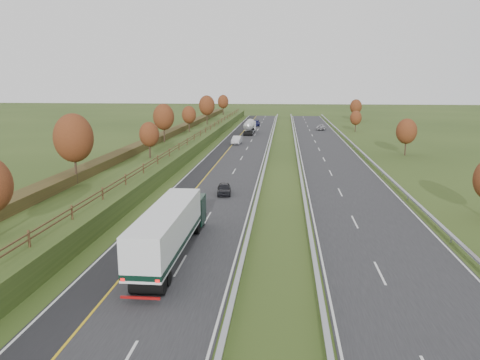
{
  "coord_description": "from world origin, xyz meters",
  "views": [
    {
      "loc": [
        8.51,
        -19.98,
        13.0
      ],
      "look_at": [
        3.67,
        30.73,
        2.2
      ],
      "focal_mm": 35.0,
      "sensor_mm": 36.0,
      "label": 1
    }
  ],
  "objects_px": {
    "box_lorry": "(171,228)",
    "car_dark_near": "(224,189)",
    "car_small_far": "(256,123)",
    "car_oncoming": "(321,127)",
    "road_tanker": "(250,126)",
    "car_silver_mid": "(237,140)"
  },
  "relations": [
    {
      "from": "car_dark_near",
      "to": "road_tanker",
      "type": "bearing_deg",
      "value": 85.35
    },
    {
      "from": "car_dark_near",
      "to": "car_small_far",
      "type": "relative_size",
      "value": 0.72
    },
    {
      "from": "car_silver_mid",
      "to": "car_oncoming",
      "type": "height_order",
      "value": "car_silver_mid"
    },
    {
      "from": "car_silver_mid",
      "to": "car_oncoming",
      "type": "distance_m",
      "value": 36.86
    },
    {
      "from": "box_lorry",
      "to": "road_tanker",
      "type": "relative_size",
      "value": 1.45
    },
    {
      "from": "road_tanker",
      "to": "car_silver_mid",
      "type": "bearing_deg",
      "value": -93.35
    },
    {
      "from": "car_silver_mid",
      "to": "car_small_far",
      "type": "distance_m",
      "value": 41.31
    },
    {
      "from": "car_small_far",
      "to": "car_oncoming",
      "type": "xyz_separation_m",
      "value": [
        18.24,
        -10.19,
        -0.07
      ]
    },
    {
      "from": "box_lorry",
      "to": "car_silver_mid",
      "type": "xyz_separation_m",
      "value": [
        -1.67,
        64.86,
        -1.47
      ]
    },
    {
      "from": "road_tanker",
      "to": "car_oncoming",
      "type": "height_order",
      "value": "road_tanker"
    },
    {
      "from": "road_tanker",
      "to": "car_dark_near",
      "type": "xyz_separation_m",
      "value": [
        1.87,
        -64.71,
        -1.17
      ]
    },
    {
      "from": "car_dark_near",
      "to": "car_oncoming",
      "type": "height_order",
      "value": "car_oncoming"
    },
    {
      "from": "box_lorry",
      "to": "road_tanker",
      "type": "bearing_deg",
      "value": 90.34
    },
    {
      "from": "road_tanker",
      "to": "car_dark_near",
      "type": "distance_m",
      "value": 64.75
    },
    {
      "from": "box_lorry",
      "to": "car_dark_near",
      "type": "bearing_deg",
      "value": 86.12
    },
    {
      "from": "car_dark_near",
      "to": "car_oncoming",
      "type": "bearing_deg",
      "value": 71.22
    },
    {
      "from": "car_small_far",
      "to": "box_lorry",
      "type": "bearing_deg",
      "value": -93.52
    },
    {
      "from": "box_lorry",
      "to": "car_dark_near",
      "type": "distance_m",
      "value": 20.27
    },
    {
      "from": "car_silver_mid",
      "to": "car_oncoming",
      "type": "bearing_deg",
      "value": 60.93
    },
    {
      "from": "car_oncoming",
      "to": "car_dark_near",
      "type": "bearing_deg",
      "value": 84.6
    },
    {
      "from": "box_lorry",
      "to": "car_oncoming",
      "type": "bearing_deg",
      "value": 79.3
    },
    {
      "from": "car_small_far",
      "to": "car_oncoming",
      "type": "height_order",
      "value": "car_small_far"
    }
  ]
}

